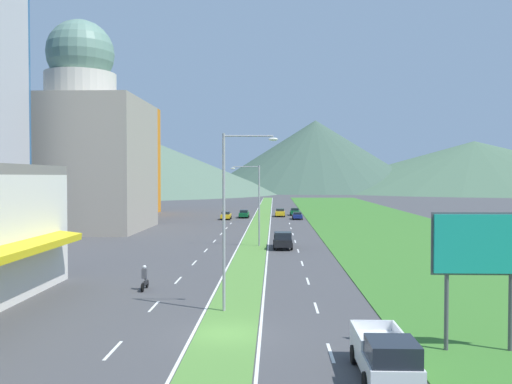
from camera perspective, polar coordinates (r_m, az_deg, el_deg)
The scene contains 39 objects.
ground_plane at distance 29.07m, azimuth -3.14°, elevation -14.72°, with size 600.00×600.00×0.00m, color #424244.
grass_median at distance 88.20m, azimuth 0.33°, elevation -3.66°, with size 3.20×240.00×0.06m, color #518438.
grass_verge_right at distance 90.00m, azimuth 13.58°, elevation -3.60°, with size 24.00×240.00×0.06m, color #387028.
lane_dash_left_2 at distance 27.40m, azimuth -14.79°, elevation -15.78°, with size 0.16×2.80×0.01m, color silver.
lane_dash_left_3 at distance 35.45m, azimuth -10.69°, elevation -11.73°, with size 0.16×2.80×0.01m, color silver.
lane_dash_left_4 at distance 43.71m, azimuth -8.18°, elevation -9.16°, with size 0.16×2.80×0.01m, color silver.
lane_dash_left_5 at distance 52.09m, azimuth -6.50°, elevation -7.40°, with size 0.16×2.80×0.01m, color silver.
lane_dash_left_6 at distance 60.54m, azimuth -5.29°, elevation -6.13°, with size 0.16×2.80×0.01m, color silver.
lane_dash_left_7 at distance 69.03m, azimuth -4.39°, elevation -5.17°, with size 0.16×2.80×0.01m, color silver.
lane_dash_left_8 at distance 77.55m, azimuth -3.68°, elevation -4.41°, with size 0.16×2.80×0.01m, color silver.
lane_dash_left_9 at distance 86.09m, azimuth -3.12°, elevation -3.81°, with size 0.16×2.80×0.01m, color silver.
lane_dash_left_10 at distance 94.65m, azimuth -2.65°, elevation -3.31°, with size 0.16×2.80×0.01m, color silver.
lane_dash_right_2 at distance 26.46m, azimuth 7.84°, elevation -16.39°, with size 0.16×2.80×0.01m, color silver.
lane_dash_right_3 at distance 34.72m, azimuth 6.35°, elevation -11.99°, with size 0.16×2.80×0.01m, color silver.
lane_dash_right_4 at distance 43.13m, azimuth 5.46°, elevation -9.30°, with size 0.16×2.80×0.01m, color silver.
lane_dash_right_5 at distance 51.60m, azimuth 4.87°, elevation -7.48°, with size 0.16×2.80×0.01m, color silver.
lane_dash_right_6 at distance 60.12m, azimuth 4.45°, elevation -6.18°, with size 0.16×2.80×0.01m, color silver.
lane_dash_right_7 at distance 68.66m, azimuth 4.14°, elevation -5.20°, with size 0.16×2.80×0.01m, color silver.
lane_dash_right_8 at distance 77.22m, azimuth 3.89°, elevation -4.44°, with size 0.16×2.80×0.01m, color silver.
lane_dash_right_9 at distance 85.80m, azimuth 3.70°, elevation -3.83°, with size 0.16×2.80×0.01m, color silver.
lane_dash_right_10 at distance 94.38m, azimuth 3.54°, elevation -3.33°, with size 0.16×2.80×0.01m, color silver.
edge_line_median_left at distance 88.26m, azimuth -0.81°, elevation -3.67°, with size 0.16×240.00×0.01m, color silver.
edge_line_median_right at distance 88.17m, azimuth 1.47°, elevation -3.68°, with size 0.16×240.00×0.01m, color silver.
domed_building at distance 87.19m, azimuth -17.88°, elevation 4.39°, with size 19.29×19.29×31.90m.
midrise_colored at distance 121.94m, azimuth -14.58°, elevation 3.28°, with size 16.44×16.44×23.54m, color orange.
hill_far_left at distance 276.22m, azimuth -17.79°, elevation 3.92°, with size 191.80×191.80×38.99m, color #516B56.
hill_far_center at distance 303.26m, azimuth 6.26°, elevation 3.80°, with size 125.49×125.49×39.27m, color #3D5647.
hill_far_right at distance 325.14m, azimuth 21.92°, elevation 2.53°, with size 199.95×199.95×27.78m, color #47664C.
street_lamp_near at distance 32.69m, azimuth -2.81°, elevation -1.93°, with size 3.35×0.31×10.77m.
street_lamp_mid at distance 63.37m, azimuth -0.02°, elevation -0.79°, with size 3.46×0.48×9.48m.
billboard_roadside at distance 27.36m, azimuth 22.43°, elevation -5.68°, with size 4.42×0.28×6.52m.
car_1 at distance 103.95m, azimuth 4.36°, elevation -2.48°, with size 1.90×4.37×1.36m.
car_2 at distance 107.54m, azimuth -1.27°, elevation -2.30°, with size 1.97×4.71×1.56m.
car_3 at distance 110.92m, azimuth 2.54°, elevation -2.17°, with size 2.03×4.57×1.58m.
car_4 at distance 114.53m, azimuth 4.09°, elevation -2.07°, with size 1.98×4.10×1.52m.
car_5 at distance 103.44m, azimuth -3.17°, elevation -2.47°, with size 1.88×4.45×1.51m.
pickup_truck_0 at distance 23.29m, azimuth 13.43°, elevation -16.42°, with size 2.18×5.40×2.00m.
pickup_truck_1 at distance 61.78m, azimuth 2.83°, elevation -5.05°, with size 2.18×5.40×2.00m.
motorcycle_rider at distance 40.38m, azimuth -11.62°, elevation -9.01°, with size 0.36×2.00×1.80m.
Camera 1 is at (2.49, -27.78, 8.19)m, focal length 38.08 mm.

